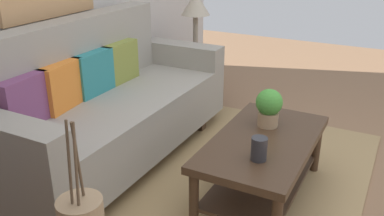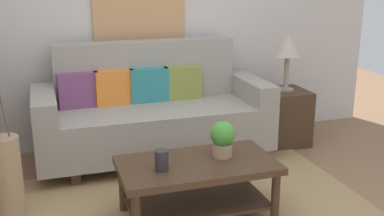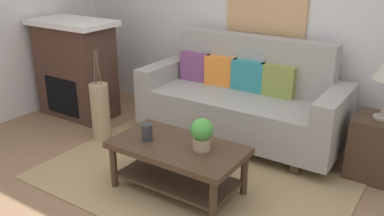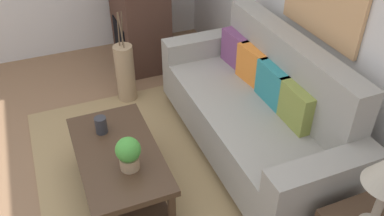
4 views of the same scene
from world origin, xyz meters
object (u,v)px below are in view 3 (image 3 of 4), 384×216
throw_pillow_orange (221,71)px  potted_plant_tabletop (202,133)px  throw_pillow_plum (196,67)px  throw_pillow_teal (248,76)px  coffee_table (178,158)px  couch (242,101)px  fireplace (76,68)px  tabletop_vase (147,132)px  throw_pillow_olive (278,81)px  floor_vase (100,112)px  side_table (377,148)px

throw_pillow_orange → potted_plant_tabletop: size_ratio=1.37×
throw_pillow_plum → potted_plant_tabletop: throw_pillow_plum is taller
throw_pillow_teal → coffee_table: 1.39m
couch → throw_pillow_plum: couch is taller
throw_pillow_plum → coffee_table: size_ratio=0.33×
fireplace → tabletop_vase: bearing=-25.1°
throw_pillow_orange → coffee_table: throw_pillow_orange is taller
throw_pillow_teal → fireplace: size_ratio=0.31×
throw_pillow_olive → potted_plant_tabletop: (-0.09, -1.29, -0.11)m
couch → coffee_table: 1.22m
tabletop_vase → couch: bearing=79.4°
fireplace → floor_vase: 0.91m
potted_plant_tabletop → throw_pillow_plum: bearing=124.5°
couch → potted_plant_tabletop: 1.20m
fireplace → potted_plant_tabletop: bearing=-18.0°
couch → tabletop_vase: (-0.24, -1.27, 0.07)m
coffee_table → throw_pillow_plum: bearing=117.1°
throw_pillow_orange → throw_pillow_olive: (0.65, 0.00, 0.00)m
throw_pillow_olive → throw_pillow_teal: bearing=180.0°
floor_vase → tabletop_vase: bearing=-23.7°
throw_pillow_orange → potted_plant_tabletop: (0.56, -1.29, -0.11)m
throw_pillow_teal → throw_pillow_plum: bearing=180.0°
throw_pillow_teal → potted_plant_tabletop: (0.24, -1.29, -0.11)m
throw_pillow_plum → coffee_table: 1.55m
throw_pillow_plum → throw_pillow_olive: (0.98, 0.00, 0.00)m
throw_pillow_teal → throw_pillow_olive: bearing=0.0°
throw_pillow_orange → fireplace: 1.78m
coffee_table → side_table: side_table is taller
tabletop_vase → side_table: size_ratio=0.25×
throw_pillow_plum → fireplace: (-1.35, -0.57, -0.09)m
throw_pillow_olive → fireplace: bearing=-166.3°
throw_pillow_plum → floor_vase: bearing=-121.4°
couch → throw_pillow_olive: 0.43m
throw_pillow_plum → floor_vase: size_ratio=0.58×
coffee_table → fireplace: (-2.04, 0.77, 0.27)m
coffee_table → side_table: size_ratio=1.96×
potted_plant_tabletop → side_table: (1.12, 1.13, -0.29)m
floor_vase → coffee_table: bearing=-16.8°
throw_pillow_orange → side_table: throw_pillow_orange is taller
fireplace → throw_pillow_olive: bearing=13.7°
potted_plant_tabletop → side_table: size_ratio=0.47×
couch → throw_pillow_teal: bearing=90.0°
throw_pillow_plum → throw_pillow_olive: same height
throw_pillow_orange → throw_pillow_teal: same height
throw_pillow_plum → throw_pillow_teal: same height
throw_pillow_teal → potted_plant_tabletop: bearing=-79.7°
side_table → fireplace: (-3.37, -0.41, 0.31)m
throw_pillow_teal → throw_pillow_orange: bearing=180.0°
tabletop_vase → floor_vase: (-1.00, 0.44, -0.19)m
throw_pillow_orange → fireplace: fireplace is taller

